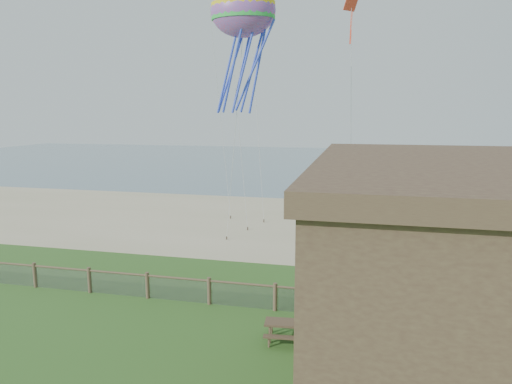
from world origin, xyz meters
TOP-DOWN VIEW (x-y plane):
  - ground at (0.00, 0.00)m, footprint 160.00×160.00m
  - sand_beach at (0.00, 22.00)m, footprint 72.00×20.00m
  - ocean at (0.00, 66.00)m, footprint 160.00×68.00m
  - chainlink_fence at (0.00, 6.00)m, footprint 36.20×0.20m
  - picnic_table at (4.02, 3.49)m, footprint 1.97×1.56m
  - octopus_kite at (-0.27, 13.31)m, footprint 4.11×3.33m
  - kite_red at (5.46, 17.89)m, footprint 2.02×2.01m

SIDE VIEW (x-z plane):
  - ground at x=0.00m, z-range 0.00..0.00m
  - ocean at x=0.00m, z-range -0.01..0.01m
  - sand_beach at x=0.00m, z-range -0.01..0.01m
  - picnic_table at x=4.02m, z-range 0.00..0.78m
  - chainlink_fence at x=0.00m, z-range -0.07..1.18m
  - octopus_kite at x=-0.27m, z-range 8.39..15.82m
  - kite_red at x=5.46m, z-range 13.29..15.87m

